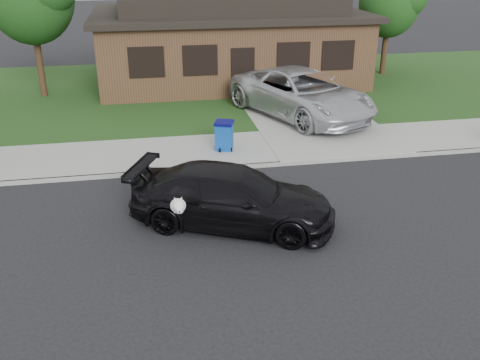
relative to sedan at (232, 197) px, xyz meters
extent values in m
plane|color=black|center=(-1.68, -0.09, -0.71)|extent=(120.00, 120.00, 0.00)
cube|color=gray|center=(-1.68, 4.91, -0.65)|extent=(60.00, 3.00, 0.12)
cube|color=gray|center=(-1.68, 3.41, -0.65)|extent=(60.00, 0.12, 0.12)
cube|color=#193814|center=(-1.68, 12.91, -0.65)|extent=(60.00, 13.00, 0.13)
cube|color=gray|center=(4.32, 9.91, -0.64)|extent=(4.50, 13.00, 0.14)
imported|color=black|center=(0.01, 0.00, 0.00)|extent=(5.27, 3.76, 1.42)
ellipsoid|color=white|center=(-1.34, -0.84, 0.31)|extent=(0.34, 0.40, 0.30)
sphere|color=white|center=(-1.34, -1.07, 0.41)|extent=(0.26, 0.26, 0.26)
cube|color=white|center=(-1.34, -1.20, 0.37)|extent=(0.09, 0.12, 0.08)
sphere|color=black|center=(-1.34, -1.26, 0.37)|extent=(0.04, 0.04, 0.04)
cone|color=white|center=(-1.40, -1.02, 0.55)|extent=(0.11, 0.11, 0.14)
cone|color=white|center=(-1.27, -1.02, 0.55)|extent=(0.11, 0.11, 0.14)
imported|color=silver|center=(4.03, 7.91, 0.31)|extent=(5.20, 6.96, 1.76)
cube|color=#0E45A0|center=(0.56, 4.84, -0.17)|extent=(0.66, 0.66, 0.84)
cube|color=#06074E|center=(0.56, 4.84, 0.30)|extent=(0.72, 0.72, 0.09)
cylinder|color=black|center=(0.38, 4.59, -0.53)|extent=(0.09, 0.14, 0.13)
cylinder|color=black|center=(0.75, 4.59, -0.53)|extent=(0.09, 0.14, 0.13)
cube|color=#422B1C|center=(2.32, 14.91, 0.92)|extent=(12.00, 8.00, 3.00)
cube|color=black|center=(2.32, 14.91, 2.54)|extent=(12.60, 8.60, 0.25)
cube|color=black|center=(2.32, 14.91, 3.07)|extent=(10.00, 6.50, 0.80)
cube|color=black|center=(2.32, 10.88, 0.52)|extent=(1.00, 0.06, 2.10)
cube|color=black|center=(-1.68, 10.89, 1.12)|extent=(1.30, 0.05, 1.10)
cube|color=black|center=(0.52, 10.89, 1.12)|extent=(1.30, 0.05, 1.10)
cube|color=black|center=(4.52, 10.89, 1.12)|extent=(1.30, 0.05, 1.10)
cube|color=black|center=(6.52, 10.89, 1.12)|extent=(1.30, 0.05, 1.10)
cylinder|color=#332114|center=(-6.18, 12.91, 0.66)|extent=(0.28, 0.28, 2.48)
cylinder|color=#332114|center=(10.32, 14.41, 0.43)|extent=(0.28, 0.28, 2.03)
ellipsoid|color=#143811|center=(10.32, 14.41, 2.94)|extent=(3.00, 3.00, 3.45)
camera|label=1|loc=(-1.90, -11.29, 5.49)|focal=40.00mm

